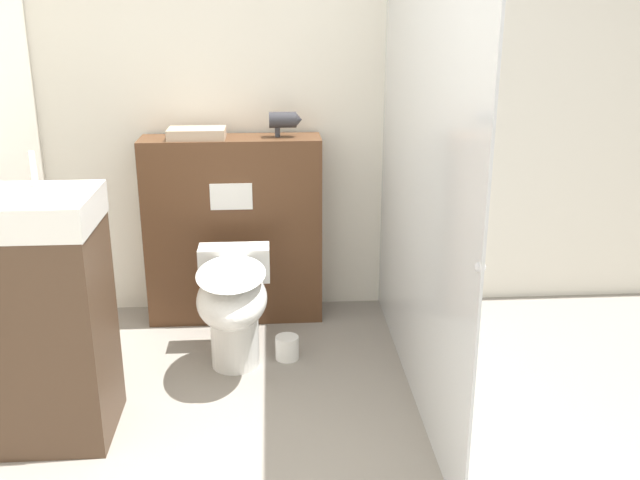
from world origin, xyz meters
The scene contains 8 objects.
wall_back centered at (0.00, 2.06, 1.25)m, with size 8.00×0.06×2.50m.
partition_panel centered at (-0.34, 1.87, 0.51)m, with size 0.95×0.27×1.03m.
shower_glass centered at (0.51, 1.05, 0.98)m, with size 0.04×1.95×1.96m.
toilet centered at (-0.32, 1.27, 0.35)m, with size 0.35×0.63×0.54m.
sink_vanity centered at (-1.04, 0.77, 0.51)m, with size 0.50×0.44×1.16m.
hair_drier centered at (-0.05, 1.87, 1.11)m, with size 0.17×0.08×0.13m.
folded_towel centered at (-0.51, 1.85, 1.05)m, with size 0.30×0.18×0.05m.
spare_toilet_roll centered at (-0.06, 1.34, 0.06)m, with size 0.12×0.12×0.12m.
Camera 1 is at (-0.12, -1.87, 1.71)m, focal length 40.00 mm.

